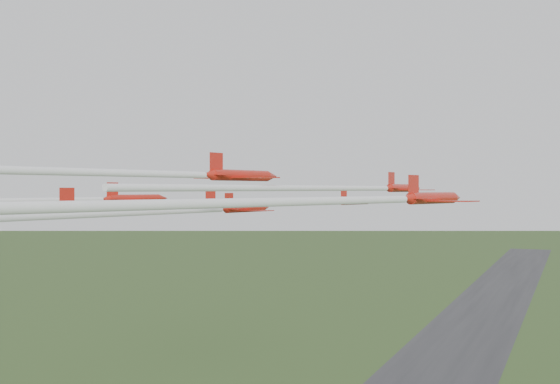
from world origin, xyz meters
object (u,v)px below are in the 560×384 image
at_px(jet_row2_right, 352,188).
at_px(jet_row3_mid, 160,212).
at_px(jet_row3_right, 354,200).
at_px(jet_lead, 299,203).
at_px(jet_row2_left, 140,207).
at_px(jet_row3_left, 18,201).
at_px(jet_row4_left, 12,210).
at_px(jet_row4_right, 125,173).

distance_m(jet_row2_right, jet_row3_mid, 20.96).
xyz_separation_m(jet_row2_right, jet_row3_right, (6.06, -19.26, -1.00)).
bearing_deg(jet_row3_right, jet_lead, 133.39).
bearing_deg(jet_lead, jet_row2_left, -116.15).
xyz_separation_m(jet_row2_left, jet_row3_left, (-11.26, -8.98, 0.89)).
relative_size(jet_row2_left, jet_row3_right, 1.13).
height_order(jet_row3_mid, jet_row3_right, jet_row3_right).
height_order(jet_row2_right, jet_row3_left, jet_row2_right).
height_order(jet_row4_left, jet_row4_right, jet_row4_right).
height_order(jet_row3_mid, jet_row4_left, jet_row4_left).
bearing_deg(jet_row3_left, jet_row3_mid, 1.58).
xyz_separation_m(jet_row2_right, jet_row4_left, (-29.42, -19.64, -2.22)).
bearing_deg(jet_row3_mid, jet_row2_left, 139.50).
distance_m(jet_row3_mid, jet_row4_left, 14.75).
bearing_deg(jet_row3_left, jet_row3_right, -0.47).
height_order(jet_row2_left, jet_row3_left, jet_row3_left).
bearing_deg(jet_row2_left, jet_row2_right, 14.54).
relative_size(jet_row2_left, jet_row2_right, 1.16).
bearing_deg(jet_lead, jet_row4_left, -99.65).
xyz_separation_m(jet_row2_left, jet_row4_right, (18.13, -28.76, 3.53)).
bearing_deg(jet_row4_right, jet_row3_right, 42.34).
distance_m(jet_row3_left, jet_row3_mid, 23.47).
bearing_deg(jet_row2_left, jet_row3_right, -14.55).
xyz_separation_m(jet_row3_right, jet_row4_left, (-35.48, -0.38, -1.21)).
height_order(jet_lead, jet_row2_left, jet_lead).
distance_m(jet_row2_right, jet_row4_right, 29.87).
xyz_separation_m(jet_row4_left, jet_row4_right, (19.61, -8.56, 3.37)).
relative_size(jet_row3_right, jet_row4_left, 1.13).
xyz_separation_m(jet_row2_right, jet_row4_right, (-9.81, -28.19, 1.15)).
relative_size(jet_row3_left, jet_row4_right, 1.23).
bearing_deg(jet_row3_right, jet_row4_left, -163.42).
height_order(jet_row2_right, jet_row3_mid, jet_row2_right).
bearing_deg(jet_row4_right, jet_row3_mid, 125.91).
distance_m(jet_row2_left, jet_row4_left, 20.26).
height_order(jet_row2_right, jet_row4_left, jet_row2_right).
bearing_deg(jet_row2_left, jet_row3_mid, -33.61).
relative_size(jet_row4_left, jet_row4_right, 0.88).
height_order(jet_row3_left, jet_row3_right, jet_row3_right).
xyz_separation_m(jet_lead, jet_row3_right, (19.45, -37.50, 1.08)).
distance_m(jet_row2_left, jet_row4_right, 34.17).
bearing_deg(jet_row4_right, jet_lead, 107.37).
relative_size(jet_row3_left, jet_row4_left, 1.40).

